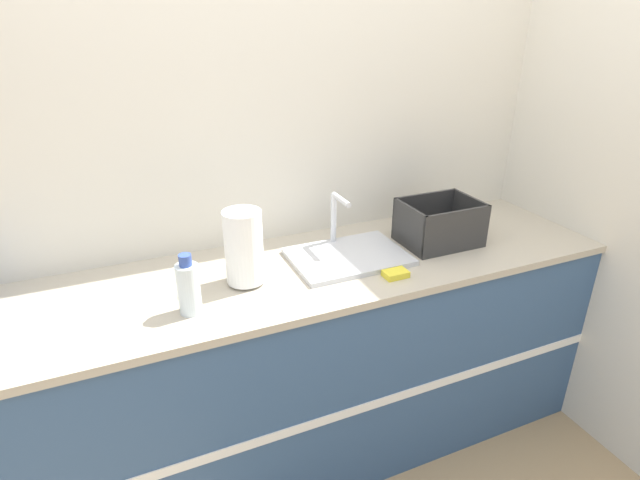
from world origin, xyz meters
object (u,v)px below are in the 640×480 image
(dish_rack, at_px, (439,227))
(bottle_clear, at_px, (189,287))
(paper_towel_roll, at_px, (244,248))
(sink, at_px, (347,254))

(dish_rack, height_order, bottle_clear, bottle_clear)
(paper_towel_roll, height_order, dish_rack, paper_towel_roll)
(paper_towel_roll, distance_m, dish_rack, 0.85)
(bottle_clear, bearing_deg, sink, 13.12)
(paper_towel_roll, distance_m, bottle_clear, 0.25)
(sink, relative_size, paper_towel_roll, 1.63)
(sink, bearing_deg, bottle_clear, -166.88)
(paper_towel_roll, height_order, bottle_clear, paper_towel_roll)
(paper_towel_roll, bearing_deg, dish_rack, 1.10)
(sink, height_order, dish_rack, sink)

